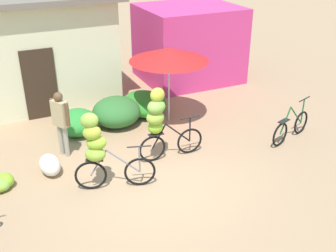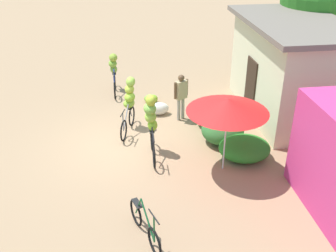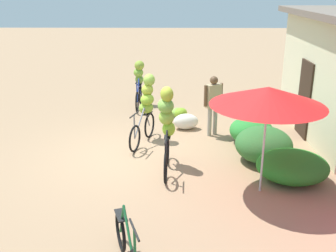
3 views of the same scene
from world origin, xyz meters
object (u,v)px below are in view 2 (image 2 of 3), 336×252
(building_low, at_px, (290,68))
(bicycle_near_pile, at_px, (129,101))
(bicycle_leftmost, at_px, (114,70))
(market_umbrella, at_px, (228,105))
(produce_sack, at_px, (159,109))
(banana_pile_on_ground, at_px, (151,99))
(bicycle_by_shop, at_px, (145,225))
(bicycle_center_loaded, at_px, (151,121))
(person_vendor, at_px, (181,93))

(building_low, bearing_deg, bicycle_near_pile, -85.21)
(bicycle_leftmost, height_order, bicycle_near_pile, bicycle_near_pile)
(market_umbrella, xyz_separation_m, bicycle_leftmost, (-5.92, -2.86, -1.05))
(produce_sack, bearing_deg, bicycle_near_pile, -50.04)
(market_umbrella, bearing_deg, building_low, 135.88)
(bicycle_leftmost, height_order, banana_pile_on_ground, bicycle_leftmost)
(bicycle_near_pile, bearing_deg, building_low, 94.79)
(bicycle_leftmost, height_order, bicycle_by_shop, bicycle_leftmost)
(building_low, relative_size, bicycle_center_loaded, 2.92)
(building_low, height_order, person_vendor, building_low)
(market_umbrella, xyz_separation_m, person_vendor, (-3.09, -0.67, -0.94))
(bicycle_leftmost, xyz_separation_m, bicycle_center_loaded, (4.81, 1.00, 0.17))
(bicycle_near_pile, xyz_separation_m, banana_pile_on_ground, (-1.92, 0.86, -0.83))
(bicycle_near_pile, relative_size, banana_pile_on_ground, 2.65)
(market_umbrella, bearing_deg, bicycle_leftmost, -154.20)
(person_vendor, bearing_deg, produce_sack, -124.33)
(bicycle_center_loaded, bearing_deg, banana_pile_on_ground, 174.94)
(bicycle_leftmost, xyz_separation_m, bicycle_near_pile, (3.23, 0.45, 0.10))
(bicycle_center_loaded, relative_size, banana_pile_on_ground, 2.78)
(bicycle_leftmost, bearing_deg, produce_sack, 32.52)
(market_umbrella, relative_size, person_vendor, 1.32)
(bicycle_leftmost, bearing_deg, person_vendor, 37.81)
(bicycle_by_shop, relative_size, banana_pile_on_ground, 2.37)
(market_umbrella, distance_m, produce_sack, 4.18)
(bicycle_center_loaded, bearing_deg, market_umbrella, 59.17)
(bicycle_near_pile, relative_size, bicycle_center_loaded, 0.95)
(bicycle_center_loaded, height_order, person_vendor, bicycle_center_loaded)
(produce_sack, bearing_deg, person_vendor, 55.67)
(bicycle_leftmost, xyz_separation_m, produce_sack, (2.35, 1.50, -0.66))
(bicycle_center_loaded, bearing_deg, bicycle_leftmost, -168.22)
(building_low, relative_size, market_umbrella, 2.48)
(bicycle_near_pile, bearing_deg, market_umbrella, 41.86)
(bicycle_by_shop, bearing_deg, bicycle_leftmost, -176.47)
(bicycle_near_pile, bearing_deg, bicycle_center_loaded, 19.24)
(bicycle_near_pile, xyz_separation_m, produce_sack, (-0.88, 1.05, -0.75))
(bicycle_center_loaded, relative_size, person_vendor, 1.12)
(bicycle_by_shop, bearing_deg, bicycle_near_pile, -179.33)
(produce_sack, xyz_separation_m, person_vendor, (0.47, 0.69, 0.77))
(building_low, height_order, bicycle_leftmost, building_low)
(market_umbrella, distance_m, bicycle_by_shop, 3.68)
(market_umbrella, bearing_deg, bicycle_center_loaded, -120.83)
(market_umbrella, xyz_separation_m, bicycle_center_loaded, (-1.11, -1.86, -0.88))
(building_low, distance_m, bicycle_center_loaded, 5.35)
(banana_pile_on_ground, bearing_deg, bicycle_leftmost, -134.79)
(bicycle_center_loaded, distance_m, bicycle_by_shop, 3.56)
(market_umbrella, bearing_deg, banana_pile_on_ground, -161.45)
(bicycle_near_pile, xyz_separation_m, person_vendor, (-0.40, 1.74, 0.01))
(market_umbrella, height_order, bicycle_center_loaded, market_umbrella)
(bicycle_leftmost, relative_size, bicycle_by_shop, 1.09)
(bicycle_near_pile, height_order, bicycle_center_loaded, bicycle_center_loaded)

